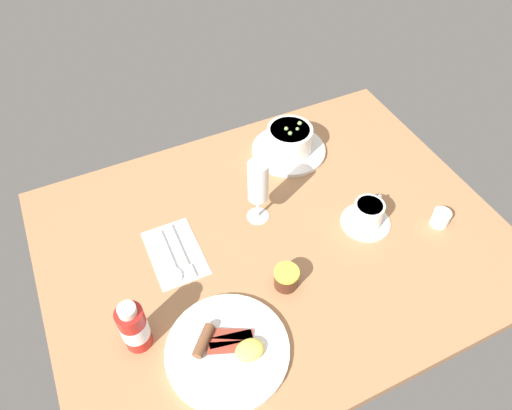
% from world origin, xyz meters
% --- Properties ---
extents(ground_plane, '(1.10, 0.84, 0.03)m').
position_xyz_m(ground_plane, '(0.00, 0.00, -0.01)').
color(ground_plane, '#A8754C').
extents(porridge_bowl, '(0.21, 0.21, 0.09)m').
position_xyz_m(porridge_bowl, '(-0.17, -0.26, 0.04)').
color(porridge_bowl, white).
rests_on(porridge_bowl, ground_plane).
extents(cutlery_setting, '(0.12, 0.18, 0.01)m').
position_xyz_m(cutlery_setting, '(0.24, -0.06, 0.00)').
color(cutlery_setting, white).
rests_on(cutlery_setting, ground_plane).
extents(coffee_cup, '(0.12, 0.12, 0.07)m').
position_xyz_m(coffee_cup, '(-0.23, 0.05, 0.03)').
color(coffee_cup, white).
rests_on(coffee_cup, ground_plane).
extents(creamer_jug, '(0.04, 0.05, 0.05)m').
position_xyz_m(creamer_jug, '(-0.39, 0.13, 0.02)').
color(creamer_jug, white).
rests_on(creamer_jug, ground_plane).
extents(wine_glass, '(0.06, 0.06, 0.18)m').
position_xyz_m(wine_glass, '(0.01, -0.08, 0.12)').
color(wine_glass, white).
rests_on(wine_glass, ground_plane).
extents(jam_jar, '(0.06, 0.06, 0.05)m').
position_xyz_m(jam_jar, '(0.04, 0.13, 0.03)').
color(jam_jar, '#472215').
rests_on(jam_jar, ground_plane).
extents(sauce_bottle_red, '(0.06, 0.06, 0.14)m').
position_xyz_m(sauce_bottle_red, '(0.38, 0.12, 0.06)').
color(sauce_bottle_red, '#B21E19').
rests_on(sauce_bottle_red, ground_plane).
extents(breakfast_plate, '(0.25, 0.25, 0.04)m').
position_xyz_m(breakfast_plate, '(0.22, 0.22, 0.01)').
color(breakfast_plate, white).
rests_on(breakfast_plate, ground_plane).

